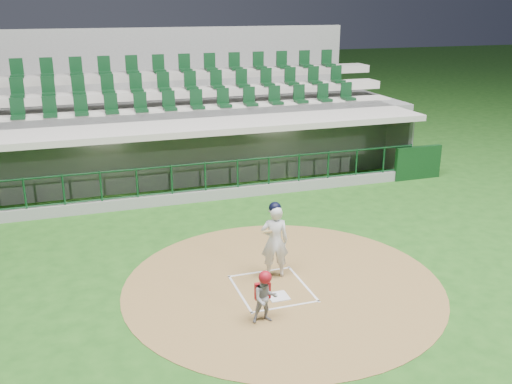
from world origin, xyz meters
TOP-DOWN VIEW (x-y plane):
  - ground at (0.00, 0.00)m, footprint 120.00×120.00m
  - dirt_circle at (0.30, -0.20)m, footprint 7.20×7.20m
  - home_plate at (0.00, -0.70)m, footprint 0.43×0.43m
  - batter_box_chalk at (0.00, -0.30)m, footprint 1.55×1.80m
  - dugout_structure at (0.08, 7.82)m, footprint 16.40×3.70m
  - seating_deck at (0.00, 10.91)m, footprint 17.00×6.72m
  - batter at (0.26, 0.27)m, footprint 0.90×0.92m
  - catcher at (-0.60, -1.54)m, footprint 0.53×0.43m

SIDE VIEW (x-z plane):
  - ground at x=0.00m, z-range 0.00..0.00m
  - dirt_circle at x=0.30m, z-range 0.00..0.01m
  - batter_box_chalk at x=0.00m, z-range 0.01..0.02m
  - home_plate at x=0.00m, z-range 0.01..0.03m
  - catcher at x=-0.60m, z-range 0.01..1.12m
  - batter at x=0.26m, z-range 0.01..1.83m
  - dugout_structure at x=0.08m, z-range -0.54..2.46m
  - seating_deck at x=0.00m, z-range -1.15..4.00m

